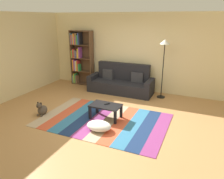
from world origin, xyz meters
The scene contains 11 objects.
ground_plane centered at (0.00, 0.00, 0.00)m, with size 14.00×14.00×0.00m, color #B27F4C.
back_wall centered at (0.00, 2.55, 1.35)m, with size 6.80×0.10×2.70m, color beige.
left_wall centered at (-3.40, 0.75, 1.35)m, with size 0.10×5.50×2.70m, color beige.
rug centered at (0.03, -0.23, 0.01)m, with size 3.23×2.12×0.01m.
couch centered at (-0.37, 2.02, 0.34)m, with size 2.26×0.80×1.00m.
bookshelf centered at (-2.22, 2.30, 1.07)m, with size 0.90×0.28×2.07m.
coffee_table centered at (0.04, -0.11, 0.32)m, with size 0.79×0.48×0.37m.
pouf centered at (0.16, -0.75, 0.11)m, with size 0.60×0.44×0.21m, color white.
dog centered at (-1.64, -0.62, 0.16)m, with size 0.22×0.35×0.40m.
standing_lamp centered at (1.05, 2.05, 1.57)m, with size 0.32×0.32×1.89m.
tv_remote centered at (0.04, -0.05, 0.39)m, with size 0.04×0.15×0.02m, color black.
Camera 1 is at (2.27, -4.76, 2.54)m, focal length 34.57 mm.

